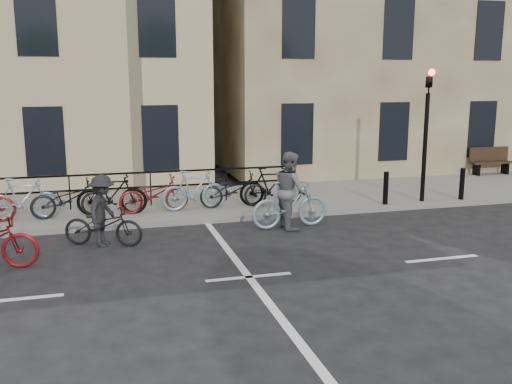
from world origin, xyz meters
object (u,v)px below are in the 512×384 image
object	(u,v)px
cyclist_grey	(290,197)
cyclist_dark	(103,218)
traffic_light	(427,119)
bench	(490,160)

from	to	relation	value
cyclist_grey	cyclist_dark	size ratio (longest dim) A/B	1.06
traffic_light	bench	size ratio (longest dim) A/B	2.44
bench	cyclist_grey	world-z (taller)	cyclist_grey
traffic_light	cyclist_dark	bearing A→B (deg)	-169.83
cyclist_grey	cyclist_dark	world-z (taller)	cyclist_grey
traffic_light	cyclist_dark	world-z (taller)	traffic_light
cyclist_grey	cyclist_dark	distance (m)	4.37
cyclist_grey	cyclist_dark	bearing A→B (deg)	91.51
bench	cyclist_grey	bearing A→B (deg)	-153.23
bench	cyclist_dark	bearing A→B (deg)	-159.85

